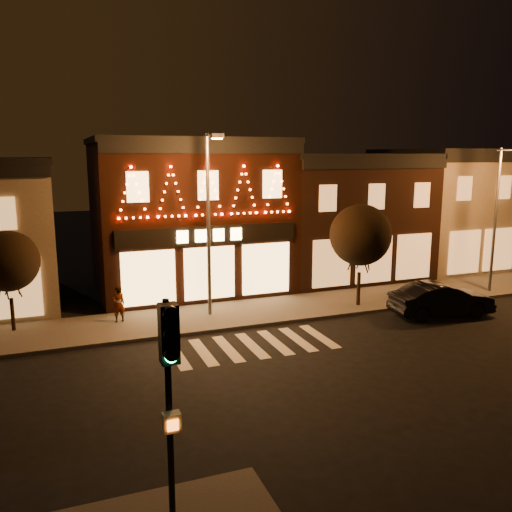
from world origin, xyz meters
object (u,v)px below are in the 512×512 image
traffic_signal_near (170,376)px  pedestrian (118,304)px  streetlamp_mid (210,211)px  dark_sedan (441,300)px

traffic_signal_near → pedestrian: bearing=86.5°
streetlamp_mid → dark_sedan: bearing=-19.9°
streetlamp_mid → dark_sedan: size_ratio=1.72×
streetlamp_mid → pedestrian: bearing=170.4°
pedestrian → traffic_signal_near: bearing=74.5°
traffic_signal_near → dark_sedan: bearing=33.5°
traffic_signal_near → streetlamp_mid: size_ratio=0.58×
dark_sedan → pedestrian: 14.81m
traffic_signal_near → pedestrian: traffic_signal_near is taller
streetlamp_mid → pedestrian: 5.75m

